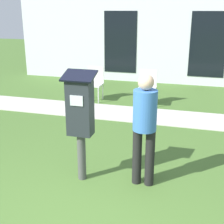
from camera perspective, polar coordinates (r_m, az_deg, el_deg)
The scene contains 7 objects.
ground_plane at distance 3.92m, azimuth -6.00°, elevation -18.96°, with size 40.00×40.00×0.00m, color #476B2D.
sidewalk at distance 7.31m, azimuth 5.39°, elevation -0.53°, with size 12.00×1.10×0.02m.
building_facade at distance 10.45m, azimuth 9.39°, elevation 13.93°, with size 10.00×0.26×3.20m.
parking_meter at distance 4.28m, azimuth -5.85°, elevation -0.13°, with size 0.44×0.31×1.59m.
person_standing at distance 4.19m, azimuth 5.98°, elevation -1.86°, with size 0.32×0.32×1.58m.
outdoor_chair_left at distance 8.42m, azimuth -3.17°, elevation 5.74°, with size 0.44×0.44×0.90m.
outdoor_chair_middle at distance 8.03m, azimuth 6.49°, elevation 5.02°, with size 0.44×0.44×0.90m.
Camera 1 is at (1.22, -2.87, 2.37)m, focal length 50.00 mm.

